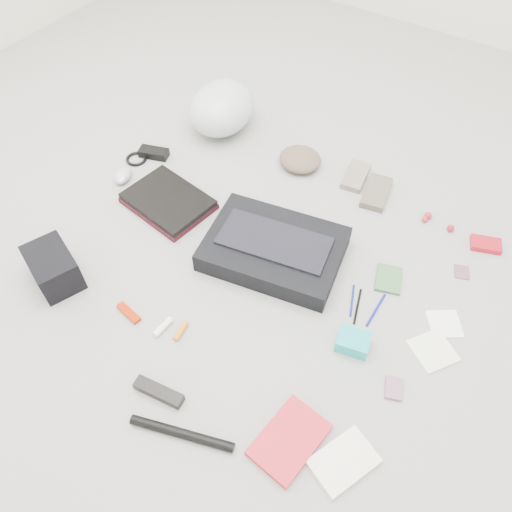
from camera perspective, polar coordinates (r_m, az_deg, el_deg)
The scene contains 33 objects.
ground_plane at distance 1.81m, azimuth 0.00°, elevation -0.99°, with size 4.00×4.00×0.00m, color gray.
messenger_bag at distance 1.81m, azimuth 2.06°, elevation 0.81°, with size 0.48×0.34×0.08m, color black.
bag_flap at distance 1.77m, azimuth 2.10°, elevation 1.74°, with size 0.39×0.18×0.01m, color black.
laptop_sleeve at distance 2.03m, azimuth -9.96°, elevation 5.96°, with size 0.33×0.24×0.02m, color #3B1018.
laptop at distance 2.02m, azimuth -10.05°, elevation 6.40°, with size 0.32×0.24×0.02m, color black.
bike_helmet at distance 2.34m, azimuth -3.96°, elevation 16.53°, with size 0.28×0.35×0.21m, color silver.
beanie at distance 2.18m, azimuth 5.06°, elevation 10.97°, with size 0.18×0.17×0.06m, color brown.
mitten_left at distance 2.16m, azimuth 11.31°, elevation 8.94°, with size 0.09×0.17×0.03m, color gray.
mitten_right at distance 2.10m, azimuth 13.57°, elevation 7.08°, with size 0.09×0.19×0.03m, color #5F5749.
power_brick at distance 2.27m, azimuth -11.60°, elevation 11.47°, with size 0.13×0.06×0.03m, color black.
cable_coil at distance 2.27m, azimuth -13.53°, elevation 10.74°, with size 0.09×0.09×0.01m, color black.
mouse at distance 2.18m, azimuth -14.97°, elevation 8.93°, with size 0.07×0.11×0.04m, color #A8A8BB.
camera_bag at distance 1.86m, azimuth -22.15°, elevation -1.25°, with size 0.20×0.14×0.13m, color black.
multitool at distance 1.74m, azimuth -14.34°, elevation -6.31°, with size 0.10×0.03×0.02m, color #991B00.
toiletry_tube_white at distance 1.68m, azimuth -10.60°, elevation -7.99°, with size 0.02×0.02×0.08m, color white.
toiletry_tube_orange at distance 1.67m, azimuth -8.59°, elevation -8.46°, with size 0.02×0.02×0.07m, color orange.
u_lock at distance 1.57m, azimuth -11.05°, elevation -15.00°, with size 0.16×0.04×0.03m, color black.
bike_pump at distance 1.52m, azimuth -8.47°, elevation -19.42°, with size 0.03×0.03×0.31m, color black.
book_red at distance 1.50m, azimuth 3.83°, elevation -20.22°, with size 0.15×0.22×0.02m, color red.
book_white at distance 1.50m, azimuth 9.99°, elevation -22.12°, with size 0.12×0.18×0.02m, color white.
notepad at distance 1.83m, azimuth 14.90°, elevation -2.56°, with size 0.09×0.12×0.01m, color #38623A.
pen_blue at distance 1.75m, azimuth 10.94°, elevation -4.99°, with size 0.01×0.01×0.13m, color navy.
pen_black at distance 1.74m, azimuth 11.53°, elevation -5.66°, with size 0.01×0.01×0.14m, color black.
pen_navy at distance 1.74m, azimuth 13.54°, elevation -6.02°, with size 0.01×0.01×0.15m, color #0B0F88.
accordion_wallet at distance 1.64m, azimuth 11.04°, elevation -9.61°, with size 0.10×0.08×0.05m, color #16B7BB.
card_deck at distance 1.62m, azimuth 15.44°, elevation -14.38°, with size 0.05×0.07×0.01m, color #925E82.
napkin_top at distance 1.78m, azimuth 20.74°, elevation -7.27°, with size 0.10×0.10×0.01m, color white.
napkin_bottom at distance 1.72m, azimuth 19.58°, elevation -10.15°, with size 0.13×0.13×0.01m, color white.
lollipop_a at distance 2.06m, azimuth 19.06°, elevation 4.39°, with size 0.03×0.03×0.03m, color #A51E2E.
lollipop_b at distance 2.05m, azimuth 18.74°, elevation 3.99°, with size 0.02×0.02×0.02m, color #B2251C.
lollipop_c at distance 2.05m, azimuth 21.36°, elevation 2.97°, with size 0.03×0.03×0.03m, color maroon.
altoids_tin at distance 2.05m, azimuth 24.78°, elevation 1.21°, with size 0.11×0.07×0.02m, color #A81322.
stamp_sheet at distance 1.94m, azimuth 22.46°, elevation -1.71°, with size 0.05×0.06×0.00m, color #734A5E.
Camera 1 is at (0.62, -0.92, 1.44)m, focal length 35.00 mm.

